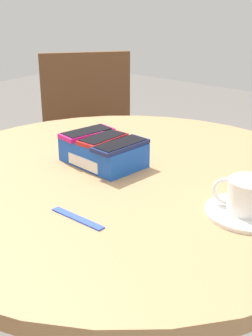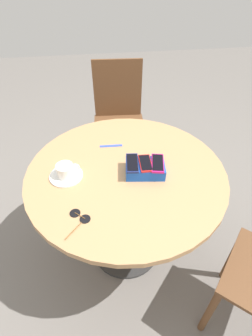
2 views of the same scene
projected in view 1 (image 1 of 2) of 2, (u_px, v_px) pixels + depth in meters
The scene contains 9 objects.
round_table at pixel (126, 221), 1.12m from camera, with size 1.02×1.02×0.73m.
phone_box at pixel (103, 152), 1.14m from camera, with size 0.21×0.15×0.06m.
phone_magenta at pixel (87, 133), 1.17m from camera, with size 0.09×0.15×0.01m.
phone_red at pixel (103, 139), 1.13m from camera, with size 0.06×0.13×0.01m.
phone_navy at pixel (121, 145), 1.08m from camera, with size 0.07×0.15×0.01m.
saucer at pixel (248, 212), 0.91m from camera, with size 0.17×0.17×0.01m, color white.
coffee_cup at pixel (249, 194), 0.89m from camera, with size 0.12×0.09×0.06m.
lanyard_strap at pixel (77, 218), 0.89m from camera, with size 0.13×0.02×0.00m, color blue.
chair_near_window at pixel (91, 153), 1.96m from camera, with size 0.57×0.57×0.87m.
Camera 1 is at (0.62, -0.78, 1.15)m, focal length 50.00 mm.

